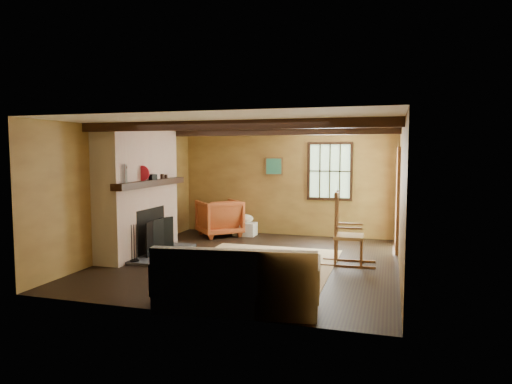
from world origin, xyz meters
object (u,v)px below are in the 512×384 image
(sofa, at_px, (238,286))
(armchair, at_px, (219,218))
(rocking_chair, at_px, (346,234))
(laundry_basket, at_px, (245,229))
(fireplace, at_px, (140,196))

(sofa, bearing_deg, armchair, 106.03)
(rocking_chair, relative_size, laundry_basket, 2.52)
(armchair, bearing_deg, sofa, 71.77)
(fireplace, height_order, rocking_chair, fireplace)
(rocking_chair, relative_size, armchair, 1.37)
(rocking_chair, xyz_separation_m, laundry_basket, (-2.51, 2.08, -0.38))
(fireplace, bearing_deg, armchair, 69.94)
(fireplace, relative_size, laundry_basket, 4.80)
(fireplace, distance_m, armchair, 2.38)
(fireplace, relative_size, sofa, 1.14)
(laundry_basket, relative_size, armchair, 0.54)
(sofa, relative_size, armchair, 2.28)
(rocking_chair, height_order, laundry_basket, rocking_chair)
(armchair, bearing_deg, rocking_chair, 106.42)
(fireplace, relative_size, rocking_chair, 1.90)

